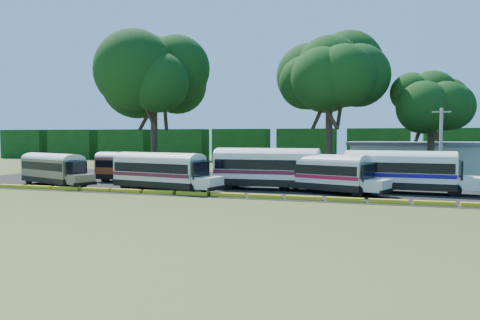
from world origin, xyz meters
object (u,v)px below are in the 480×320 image
(bus_red, at_px, (136,165))
(bus_white_red, at_px, (322,171))
(bus_beige, at_px, (54,167))
(tree_west, at_px, (154,74))
(bus_cream_west, at_px, (161,169))

(bus_red, height_order, bus_white_red, bus_white_red)
(bus_beige, xyz_separation_m, tree_west, (4.21, 12.35, 10.25))
(bus_cream_west, height_order, bus_white_red, bus_cream_west)
(tree_west, bearing_deg, bus_cream_west, -60.10)
(bus_beige, distance_m, bus_red, 7.82)
(bus_cream_west, distance_m, bus_white_red, 13.77)
(bus_beige, height_order, tree_west, tree_west)
(bus_beige, xyz_separation_m, bus_white_red, (25.23, 2.05, 0.06))
(bus_cream_west, relative_size, tree_west, 0.64)
(bus_cream_west, bearing_deg, bus_red, 146.32)
(bus_red, distance_m, bus_cream_west, 8.32)
(tree_west, bearing_deg, bus_red, -76.73)
(bus_cream_west, bearing_deg, tree_west, 131.52)
(bus_cream_west, bearing_deg, bus_beige, -172.21)
(bus_beige, relative_size, bus_red, 1.01)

